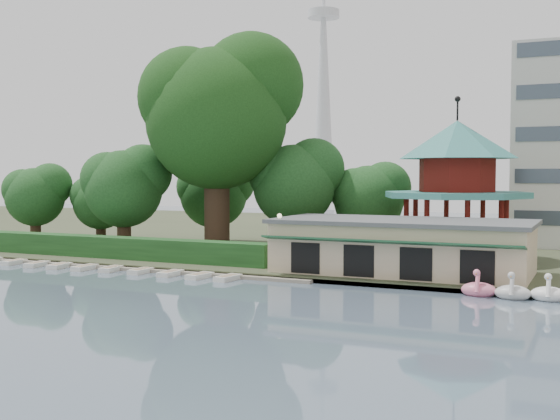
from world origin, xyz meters
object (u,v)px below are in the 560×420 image
Objects in this scene: dock at (117,267)px; pavilion at (457,175)px; big_tree at (219,108)px; boathouse at (402,246)px.

dock is 2.52× the size of pavilion.
dock is 17.73m from big_tree.
pavilion is at bearing 10.32° from big_tree.
dock is at bearing -106.09° from big_tree.
dock is 1.68× the size of big_tree.
big_tree is (3.18, 11.01, 13.54)m from dock.
boathouse reaches higher than dock.
big_tree reaches higher than boathouse.
pavilion reaches higher than boathouse.
boathouse is at bearing -101.28° from pavilion.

